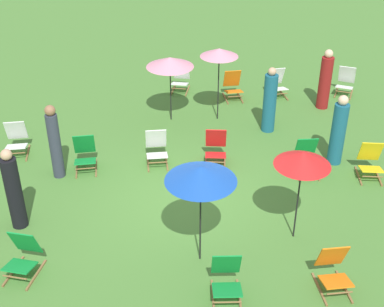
{
  "coord_description": "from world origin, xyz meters",
  "views": [
    {
      "loc": [
        0.72,
        -9.03,
        6.64
      ],
      "look_at": [
        0.0,
        1.2,
        0.5
      ],
      "focal_mm": 49.86,
      "sensor_mm": 36.0,
      "label": 1
    }
  ],
  "objects": [
    {
      "name": "umbrella_0",
      "position": [
        2.11,
        -0.92,
        1.75
      ],
      "size": [
        1.02,
        1.02,
        1.89
      ],
      "color": "black",
      "rests_on": "ground"
    },
    {
      "name": "deckchair_9",
      "position": [
        3.99,
        1.34,
        0.37
      ],
      "size": [
        0.48,
        0.76,
        0.83
      ],
      "rotation": [
        0.0,
        0.0,
        -0.0
      ],
      "color": "olive",
      "rests_on": "ground"
    },
    {
      "name": "ground_plane",
      "position": [
        0.0,
        0.0,
        0.0
      ],
      "size": [
        40.0,
        40.0,
        0.0
      ],
      "primitive_type": "plane",
      "color": "#477A33"
    },
    {
      "name": "deckchair_5",
      "position": [
        0.9,
        5.31,
        0.37
      ],
      "size": [
        0.63,
        0.85,
        0.83
      ],
      "rotation": [
        0.0,
        0.0,
        0.22
      ],
      "color": "olive",
      "rests_on": "ground"
    },
    {
      "name": "person_3",
      "position": [
        1.83,
        3.37,
        0.81
      ],
      "size": [
        0.47,
        0.47,
        1.74
      ],
      "rotation": [
        0.0,
        0.0,
        2.15
      ],
      "color": "#195972",
      "rests_on": "ground"
    },
    {
      "name": "deckchair_3",
      "position": [
        -0.86,
        1.59,
        0.37
      ],
      "size": [
        0.61,
        0.83,
        0.83
      ],
      "rotation": [
        0.0,
        0.0,
        0.19
      ],
      "color": "olive",
      "rests_on": "ground"
    },
    {
      "name": "umbrella_2",
      "position": [
        -0.75,
        3.8,
        1.65
      ],
      "size": [
        1.23,
        1.23,
        1.78
      ],
      "color": "black",
      "rests_on": "ground"
    },
    {
      "name": "deckchair_11",
      "position": [
        -4.26,
        1.76,
        0.37
      ],
      "size": [
        0.63,
        0.85,
        0.83
      ],
      "rotation": [
        0.0,
        0.0,
        0.22
      ],
      "color": "olive",
      "rests_on": "ground"
    },
    {
      "name": "deckchair_4",
      "position": [
        4.23,
        5.85,
        0.37
      ],
      "size": [
        0.67,
        0.86,
        0.83
      ],
      "rotation": [
        0.0,
        0.0,
        -0.29
      ],
      "color": "olive",
      "rests_on": "ground"
    },
    {
      "name": "umbrella_3",
      "position": [
        0.5,
        3.94,
        1.88
      ],
      "size": [
        0.99,
        0.99,
        1.99
      ],
      "color": "black",
      "rests_on": "ground"
    },
    {
      "name": "deckchair_6",
      "position": [
        0.52,
        1.71,
        0.37
      ],
      "size": [
        0.5,
        0.77,
        0.83
      ],
      "rotation": [
        0.0,
        0.0,
        0.03
      ],
      "color": "olive",
      "rests_on": "ground"
    },
    {
      "name": "deckchair_7",
      "position": [
        -2.7,
        -2.24,
        0.37
      ],
      "size": [
        0.58,
        0.82,
        0.83
      ],
      "rotation": [
        0.0,
        0.0,
        -0.14
      ],
      "color": "olive",
      "rests_on": "ground"
    },
    {
      "name": "person_0",
      "position": [
        3.31,
        1.89,
        0.81
      ],
      "size": [
        0.41,
        0.41,
        1.72
      ],
      "rotation": [
        0.0,
        0.0,
        6.02
      ],
      "color": "#195972",
      "rests_on": "ground"
    },
    {
      "name": "person_2",
      "position": [
        -2.99,
        0.85,
        0.86
      ],
      "size": [
        0.36,
        0.36,
        1.76
      ],
      "rotation": [
        0.0,
        0.0,
        2.59
      ],
      "color": "#333847",
      "rests_on": "ground"
    },
    {
      "name": "umbrella_1",
      "position": [
        0.35,
        -1.68,
        1.84
      ],
      "size": [
        1.22,
        1.22,
        1.99
      ],
      "color": "black",
      "rests_on": "ground"
    },
    {
      "name": "deckchair_13",
      "position": [
        2.59,
        1.43,
        0.37
      ],
      "size": [
        0.57,
        0.82,
        0.83
      ],
      "rotation": [
        0.0,
        0.0,
        0.13
      ],
      "color": "olive",
      "rests_on": "ground"
    },
    {
      "name": "deckchair_1",
      "position": [
        0.83,
        -2.55,
        0.37
      ],
      "size": [
        0.55,
        0.8,
        0.83
      ],
      "rotation": [
        0.0,
        0.0,
        0.1
      ],
      "color": "olive",
      "rests_on": "ground"
    },
    {
      "name": "person_4",
      "position": [
        -3.25,
        -0.96,
        0.82
      ],
      "size": [
        0.37,
        0.37,
        1.73
      ],
      "rotation": [
        0.0,
        0.0,
        3.37
      ],
      "color": "black",
      "rests_on": "ground"
    },
    {
      "name": "deckchair_2",
      "position": [
        2.62,
        -2.22,
        0.37
      ],
      "size": [
        0.61,
        0.84,
        0.83
      ],
      "rotation": [
        0.0,
        0.0,
        0.2
      ],
      "color": "olive",
      "rests_on": "ground"
    },
    {
      "name": "deckchair_8",
      "position": [
        -0.67,
        5.76,
        0.37
      ],
      "size": [
        0.53,
        0.79,
        0.83
      ],
      "rotation": [
        0.0,
        0.0,
        -0.08
      ],
      "color": "olive",
      "rests_on": "ground"
    },
    {
      "name": "person_1",
      "position": [
        3.43,
        4.86,
        0.8
      ],
      "size": [
        0.45,
        0.45,
        1.71
      ],
      "rotation": [
        0.0,
        0.0,
        2.68
      ],
      "color": "maroon",
      "rests_on": "ground"
    },
    {
      "name": "deckchair_14",
      "position": [
        -2.46,
        1.22,
        0.37
      ],
      "size": [
        0.64,
        0.85,
        0.83
      ],
      "rotation": [
        0.0,
        0.0,
        0.23
      ],
      "color": "olive",
      "rests_on": "ground"
    },
    {
      "name": "deckchair_10",
      "position": [
        2.19,
        5.58,
        0.37
      ],
      "size": [
        0.66,
        0.86,
        0.83
      ],
      "rotation": [
        0.0,
        0.0,
        0.28
      ],
      "color": "olive",
      "rests_on": "ground"
    }
  ]
}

